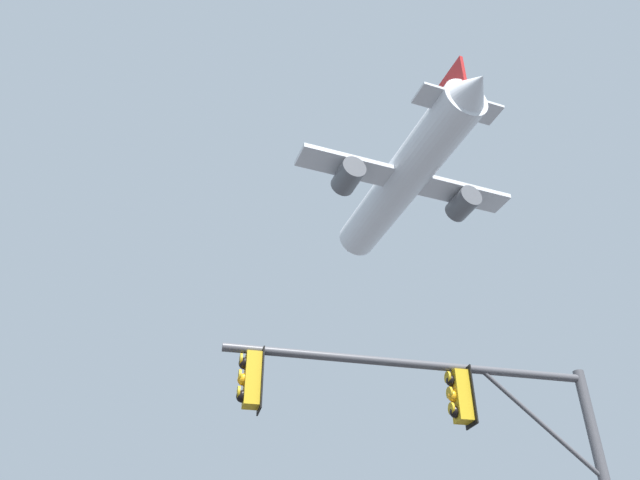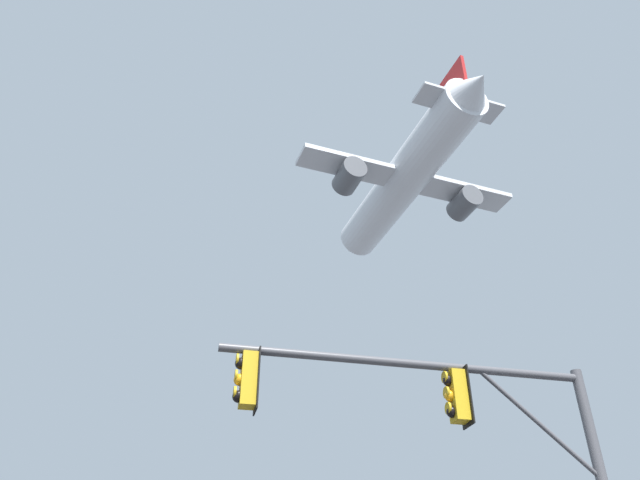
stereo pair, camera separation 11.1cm
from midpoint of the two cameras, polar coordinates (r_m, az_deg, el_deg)
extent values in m
cylinder|color=#4C4C51|center=(11.06, 8.62, -11.45)|extent=(6.63, 1.23, 0.15)
cylinder|color=#4C4C51|center=(11.81, 20.13, -15.87)|extent=(2.05, 0.41, 1.85)
cube|color=gold|center=(10.24, -6.43, -12.97)|extent=(0.31, 0.36, 0.90)
cylinder|color=gold|center=(10.42, -6.26, -10.33)|extent=(0.05, 0.05, 0.12)
cube|color=black|center=(10.25, -5.64, -13.05)|extent=(0.10, 0.46, 1.04)
sphere|color=black|center=(10.32, -7.15, -11.48)|extent=(0.20, 0.20, 0.20)
cylinder|color=gold|center=(10.34, -7.49, -11.13)|extent=(0.07, 0.21, 0.21)
sphere|color=orange|center=(10.22, -7.26, -12.94)|extent=(0.20, 0.20, 0.20)
cylinder|color=gold|center=(10.24, -7.61, -12.58)|extent=(0.07, 0.21, 0.21)
sphere|color=black|center=(10.13, -7.38, -14.42)|extent=(0.20, 0.20, 0.20)
cylinder|color=gold|center=(10.14, -7.73, -14.07)|extent=(0.07, 0.21, 0.21)
cube|color=gold|center=(11.22, 13.14, -14.14)|extent=(0.31, 0.36, 0.90)
cylinder|color=gold|center=(11.39, 12.82, -11.72)|extent=(0.05, 0.05, 0.12)
cube|color=black|center=(11.28, 13.81, -14.15)|extent=(0.10, 0.46, 1.04)
sphere|color=black|center=(11.25, 12.28, -12.83)|extent=(0.20, 0.20, 0.20)
cylinder|color=gold|center=(11.24, 11.94, -12.53)|extent=(0.07, 0.21, 0.21)
sphere|color=orange|center=(11.16, 12.45, -14.17)|extent=(0.20, 0.20, 0.20)
cylinder|color=gold|center=(11.15, 12.10, -13.87)|extent=(0.07, 0.21, 0.21)
sphere|color=black|center=(11.08, 12.63, -15.54)|extent=(0.20, 0.20, 0.20)
cylinder|color=gold|center=(11.07, 12.27, -15.24)|extent=(0.07, 0.21, 0.21)
cylinder|color=white|center=(49.56, 7.99, 5.71)|extent=(8.72, 19.30, 3.40)
cone|color=white|center=(57.30, 3.21, -0.50)|extent=(3.76, 3.16, 3.23)
cone|color=white|center=(43.13, 14.48, 13.83)|extent=(3.38, 2.86, 2.89)
cube|color=silver|center=(48.89, 8.32, 5.60)|extent=(17.98, 7.40, 0.38)
cylinder|color=#595B60|center=(46.44, 2.84, 6.01)|extent=(2.56, 2.99, 1.91)
cylinder|color=#595B60|center=(50.53, 13.52, 3.37)|extent=(2.56, 2.99, 1.91)
cube|color=#B21E1E|center=(45.71, 12.62, 13.63)|extent=(1.09, 2.92, 4.04)
cube|color=silver|center=(44.46, 13.01, 12.40)|extent=(6.66, 3.65, 0.21)
camera|label=1|loc=(0.06, -89.88, -0.08)|focal=33.97mm
camera|label=2|loc=(0.06, 90.12, 0.08)|focal=33.97mm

